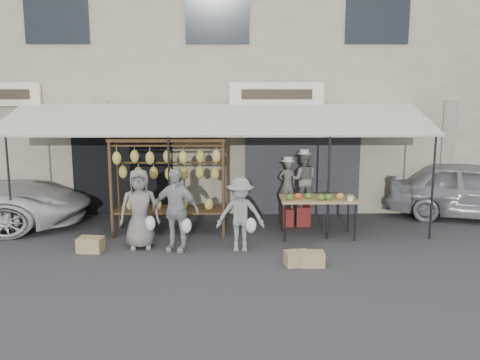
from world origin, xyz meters
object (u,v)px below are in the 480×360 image
Objects in this scene: vendor_right at (304,179)px; crate_far at (90,245)px; vendor_left at (288,184)px; crate_near_a at (297,258)px; crate_near_b at (312,259)px; sedan at (473,190)px; customer_left at (140,209)px; banana_rack at (169,167)px; customer_right at (240,214)px; customer_mid at (176,210)px; produce_table at (318,199)px.

vendor_right is 2.67× the size of crate_far.
vendor_left is 3.00m from crate_near_a.
crate_far is (-4.47, 0.89, 0.01)m from crate_near_b.
crate_near_b is (0.21, -2.89, -0.89)m from vendor_left.
sedan is (4.44, 0.67, -0.40)m from vendor_right.
vendor_right is at bearing 114.99° from sedan.
customer_left reaches higher than crate_far.
vendor_left is 3.70m from customer_left.
vendor_right is 3.10m from crate_near_a.
banana_rack is 2.45m from crate_far.
vendor_right is at bearing 52.28° from customer_right.
customer_mid is (0.29, -1.29, -0.69)m from banana_rack.
crate_near_a is (2.70, -2.22, -1.42)m from banana_rack.
banana_rack is 1.50× the size of customer_mid.
banana_rack is at bearing 174.40° from produce_table.
customer_mid is 3.82× the size of crate_near_b.
crate_near_a is 0.10× the size of sedan.
crate_near_b is at bearing -101.50° from produce_table.
banana_rack is 1.53× the size of produce_table.
customer_right is (-1.15, -1.93, -0.26)m from vendor_left.
customer_right is 3.40× the size of crate_near_a.
banana_rack is 2.16× the size of vendor_left.
crate_near_a is at bearing -28.39° from customer_left.
produce_table is 3.42× the size of crate_far.
sedan is at bearing 178.38° from vendor_left.
customer_left reaches higher than vendor_left.
vendor_right is (3.17, 0.67, -0.42)m from banana_rack.
customer_left is (-3.87, -0.77, -0.03)m from produce_table.
crate_far is (-4.65, -2.03, -0.99)m from vendor_right.
vendor_left is at bearing 54.26° from customer_mid.
produce_table is 2.09m from crate_near_b.
crate_near_b is 4.56m from crate_far.
customer_left is 3.45m from crate_near_a.
customer_mid is at bearing 2.04° from crate_far.
vendor_left is at bearing 114.66° from sedan.
crate_far is (-3.11, -0.07, -0.62)m from customer_right.
customer_left reaches higher than customer_right.
customer_mid reaches higher than sedan.
customer_right is at bearing 58.77° from vendor_right.
vendor_right reaches higher than customer_left.
customer_right is at bearing 139.05° from crate_near_a.
customer_mid is (-2.49, -1.93, -0.16)m from vendor_left.
produce_table is 3.24m from customer_mid.
customer_left is 3.73× the size of crate_near_b.
customer_right is at bearing -38.36° from banana_rack.
crate_far is at bearing -168.14° from produce_table.
produce_table is 2.14m from crate_near_a.
crate_near_a is (1.08, -0.93, -0.63)m from customer_right.
vendor_left is at bearing 11.52° from vendor_right.
customer_left is at bearing 175.66° from customer_right.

